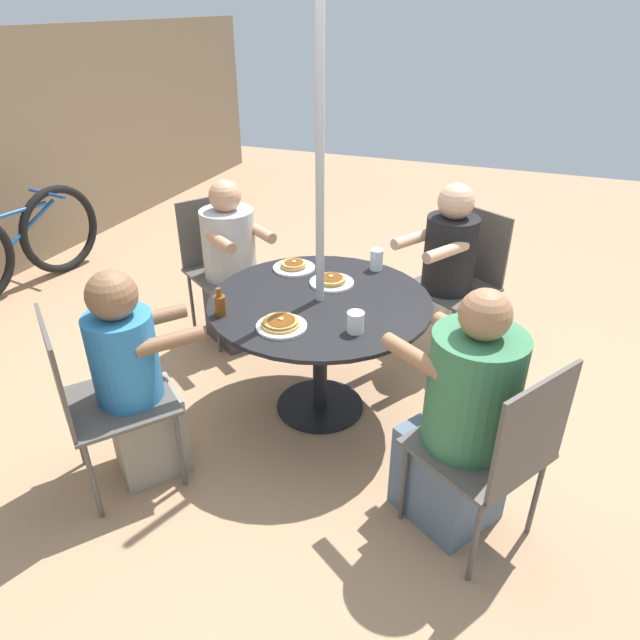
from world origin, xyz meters
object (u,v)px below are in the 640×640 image
object	(u,v)px
patio_table	(320,319)
syrup_bottle	(220,305)
diner_north	(233,271)
patio_chair_west	(463,273)
patio_chair_south	(498,447)
drinking_glass_a	(377,260)
coffee_cup	(356,322)
pancake_plate_a	(332,281)
pancake_plate_b	(294,266)
diner_south	(462,424)
patio_chair_east	(94,394)
diner_west	(444,279)
pancake_plate_c	(281,324)
bicycle	(17,244)
patio_chair_north	(220,258)
diner_east	(135,385)

from	to	relation	value
patio_table	syrup_bottle	world-z (taller)	syrup_bottle
diner_north	patio_chair_west	size ratio (longest dim) A/B	1.20
patio_chair_south	drinking_glass_a	size ratio (longest dim) A/B	7.64
syrup_bottle	coffee_cup	xyz separation A→B (m)	(0.08, -0.69, -0.01)
diner_north	patio_chair_south	bearing A→B (deg)	90.58
pancake_plate_a	pancake_plate_b	distance (m)	0.30
diner_south	coffee_cup	bearing A→B (deg)	96.05
pancake_plate_a	pancake_plate_b	size ratio (longest dim) A/B	1.00
diner_north	diner_south	xyz separation A→B (m)	(-1.08, -1.68, 0.02)
diner_north	patio_chair_east	distance (m)	1.48
diner_west	pancake_plate_c	size ratio (longest dim) A/B	4.66
patio_chair_east	bicycle	world-z (taller)	patio_chair_east
diner_north	pancake_plate_a	world-z (taller)	diner_north
patio_table	pancake_plate_a	size ratio (longest dim) A/B	4.81
pancake_plate_a	bicycle	world-z (taller)	bicycle
patio_chair_west	diner_west	bearing A→B (deg)	90.00
diner_south	coffee_cup	distance (m)	0.68
diner_south	pancake_plate_a	bearing A→B (deg)	81.54
patio_chair_west	pancake_plate_b	size ratio (longest dim) A/B	3.77
patio_chair_east	patio_chair_north	bearing A→B (deg)	137.78
diner_north	pancake_plate_c	bearing A→B (deg)	73.91
patio_table	diner_west	xyz separation A→B (m)	(0.86, -0.52, -0.05)
diner_north	pancake_plate_c	world-z (taller)	diner_north
patio_chair_west	drinking_glass_a	xyz separation A→B (m)	(-0.53, 0.45, 0.24)
diner_east	bicycle	distance (m)	2.63
diner_south	bicycle	xyz separation A→B (m)	(1.16, 3.69, -0.14)
diner_west	coffee_cup	xyz separation A→B (m)	(-1.11, 0.25, 0.22)
diner_south	drinking_glass_a	bearing A→B (deg)	65.90
patio_table	diner_west	world-z (taller)	diner_west
diner_south	patio_chair_north	bearing A→B (deg)	89.42
pancake_plate_c	diner_south	bearing A→B (deg)	-101.65
diner_west	pancake_plate_b	bearing A→B (deg)	65.46
patio_chair_west	syrup_bottle	distance (m)	1.71
patio_chair_east	coffee_cup	world-z (taller)	patio_chair_east
patio_table	patio_chair_south	bearing A→B (deg)	-122.26
patio_chair_east	diner_east	bearing A→B (deg)	90.00
patio_chair_east	patio_chair_south	distance (m)	1.77
diner_west	drinking_glass_a	xyz separation A→B (m)	(-0.37, 0.35, 0.23)
diner_west	pancake_plate_a	world-z (taller)	diner_west
diner_north	patio_chair_west	world-z (taller)	diner_north
patio_chair_east	coffee_cup	bearing A→B (deg)	72.09
patio_chair_east	pancake_plate_b	bearing A→B (deg)	108.44
diner_east	syrup_bottle	size ratio (longest dim) A/B	7.48
diner_east	pancake_plate_a	bearing A→B (deg)	96.55
syrup_bottle	patio_chair_east	bearing A→B (deg)	150.24
syrup_bottle	drinking_glass_a	size ratio (longest dim) A/B	1.21
diner_south	drinking_glass_a	xyz separation A→B (m)	(1.02, 0.68, 0.24)
patio_chair_west	diner_east	bearing A→B (deg)	86.57
diner_south	pancake_plate_b	distance (m)	1.43
diner_east	diner_west	world-z (taller)	diner_west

